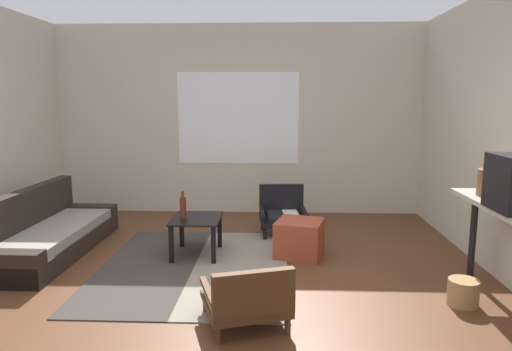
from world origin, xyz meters
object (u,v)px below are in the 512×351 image
at_px(armchair_striped_foreground, 247,298).
at_px(glass_bottle, 183,207).
at_px(wicker_basket, 463,292).
at_px(armchair_by_window, 282,212).
at_px(coffee_table, 196,225).
at_px(ottoman_orange, 299,238).
at_px(clay_vase, 493,181).
at_px(couch, 47,234).

distance_m(armchair_striped_foreground, glass_bottle, 1.71).
distance_m(glass_bottle, wicker_basket, 2.74).
bearing_deg(armchair_by_window, coffee_table, -135.68).
bearing_deg(wicker_basket, ottoman_orange, 138.04).
height_order(ottoman_orange, clay_vase, clay_vase).
height_order(coffee_table, ottoman_orange, coffee_table).
bearing_deg(ottoman_orange, coffee_table, -178.92).
xyz_separation_m(couch, clay_vase, (4.28, -0.82, 0.76)).
distance_m(ottoman_orange, glass_bottle, 1.27).
bearing_deg(glass_bottle, armchair_striped_foreground, -63.10).
bearing_deg(ottoman_orange, clay_vase, -28.38).
bearing_deg(coffee_table, wicker_basket, -25.36).
bearing_deg(coffee_table, couch, -179.94).
distance_m(couch, armchair_by_window, 2.71).
bearing_deg(couch, ottoman_orange, 0.47).
xyz_separation_m(armchair_by_window, glass_bottle, (-1.05, -0.96, 0.27)).
distance_m(armchair_striped_foreground, ottoman_orange, 1.64).
relative_size(couch, wicker_basket, 8.26).
relative_size(couch, glass_bottle, 6.84).
distance_m(couch, coffee_table, 1.63).
height_order(coffee_table, wicker_basket, coffee_table).
height_order(couch, clay_vase, clay_vase).
xyz_separation_m(glass_bottle, wicker_basket, (2.49, -1.06, -0.43)).
height_order(couch, ottoman_orange, couch).
bearing_deg(coffee_table, ottoman_orange, 1.08).
bearing_deg(couch, armchair_by_window, 19.52).
relative_size(armchair_by_window, glass_bottle, 2.08).
distance_m(ottoman_orange, clay_vase, 1.94).
height_order(couch, armchair_by_window, couch).
bearing_deg(glass_bottle, clay_vase, -15.43).
height_order(couch, coffee_table, couch).
relative_size(armchair_striped_foreground, ottoman_orange, 1.57).
distance_m(couch, ottoman_orange, 2.72).
distance_m(armchair_striped_foreground, clay_vase, 2.28).
relative_size(clay_vase, glass_bottle, 1.12).
height_order(coffee_table, glass_bottle, glass_bottle).
height_order(couch, armchair_striped_foreground, couch).
height_order(couch, glass_bottle, glass_bottle).
xyz_separation_m(armchair_by_window, armchair_striped_foreground, (-0.29, -2.46, -0.04)).
height_order(clay_vase, glass_bottle, clay_vase).
xyz_separation_m(armchair_striped_foreground, wicker_basket, (1.72, 0.44, -0.11)).
bearing_deg(clay_vase, ottoman_orange, 151.62).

